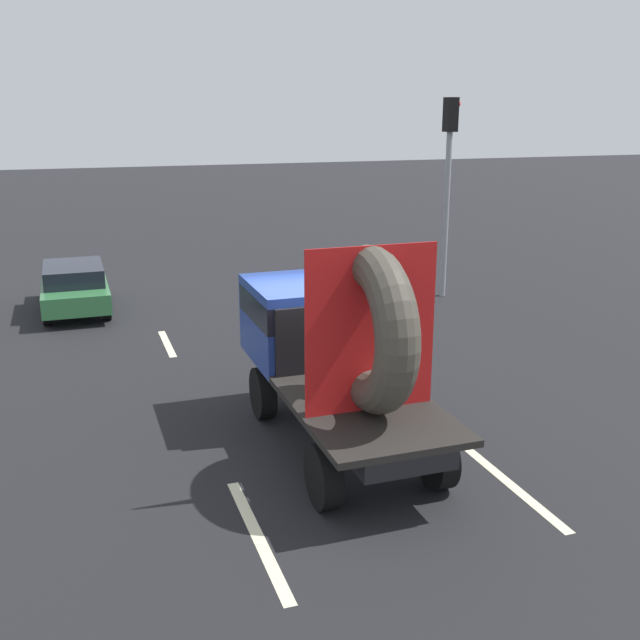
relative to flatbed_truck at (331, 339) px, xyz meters
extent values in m
plane|color=black|center=(0.19, 0.51, -1.66)|extent=(120.00, 120.00, 0.00)
cylinder|color=black|center=(-0.85, 1.09, -1.21)|extent=(0.28, 0.90, 0.90)
cylinder|color=black|center=(0.85, 1.09, -1.21)|extent=(0.28, 0.90, 0.90)
cylinder|color=black|center=(-0.85, -2.10, -1.21)|extent=(0.28, 0.90, 0.90)
cylinder|color=black|center=(0.85, -2.10, -1.21)|extent=(0.28, 0.90, 0.90)
cube|color=black|center=(0.00, -0.48, -0.77)|extent=(1.30, 5.13, 0.25)
cube|color=navy|center=(0.00, 1.09, 0.03)|extent=(2.00, 1.98, 1.35)
cube|color=black|center=(0.00, 1.04, 0.32)|extent=(2.02, 1.88, 0.44)
cube|color=black|center=(0.00, -1.47, -0.60)|extent=(2.00, 3.14, 0.10)
cube|color=black|center=(0.00, 0.05, 0.00)|extent=(1.80, 0.08, 1.10)
torus|color=#474238|center=(0.00, -1.62, 0.62)|extent=(0.59, 2.34, 2.34)
cube|color=red|center=(0.00, -1.62, 0.62)|extent=(1.90, 0.03, 2.34)
cylinder|color=black|center=(-4.48, 10.82, -1.37)|extent=(0.20, 0.59, 0.59)
cylinder|color=black|center=(-3.05, 10.82, -1.37)|extent=(0.20, 0.59, 0.59)
cylinder|color=black|center=(-4.48, 8.36, -1.37)|extent=(0.20, 0.59, 0.59)
cylinder|color=black|center=(-3.05, 8.36, -1.37)|extent=(0.20, 0.59, 0.59)
cube|color=#33723F|center=(-3.77, 9.59, -1.12)|extent=(1.65, 3.84, 0.50)
cube|color=black|center=(-3.77, 9.50, -0.64)|extent=(1.48, 2.15, 0.46)
cylinder|color=gray|center=(6.24, 7.82, 0.63)|extent=(0.16, 0.16, 4.58)
cube|color=black|center=(6.24, 7.82, 3.37)|extent=(0.30, 0.36, 0.90)
sphere|color=red|center=(6.41, 7.82, 3.65)|extent=(0.20, 0.20, 0.20)
cube|color=beige|center=(-1.88, -2.53, -1.66)|extent=(0.16, 2.89, 0.01)
cube|color=beige|center=(-1.88, 5.84, -1.66)|extent=(0.16, 2.04, 0.01)
cube|color=beige|center=(1.88, -2.31, -1.66)|extent=(0.16, 2.94, 0.01)
cube|color=beige|center=(1.88, 5.21, -1.66)|extent=(0.16, 2.65, 0.01)
camera|label=1|loc=(-3.80, -10.51, 3.53)|focal=41.39mm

